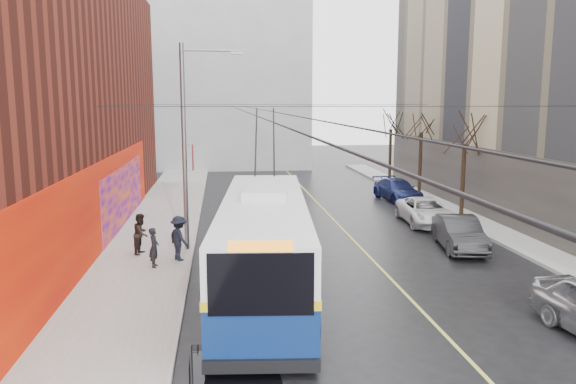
# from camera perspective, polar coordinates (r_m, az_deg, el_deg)

# --- Properties ---
(ground) EXTENTS (140.00, 140.00, 0.00)m
(ground) POSITION_cam_1_polar(r_m,az_deg,el_deg) (16.51, 10.79, -14.44)
(ground) COLOR black
(ground) RESTS_ON ground
(sidewalk_left) EXTENTS (4.00, 60.00, 0.15)m
(sidewalk_left) POSITION_cam_1_polar(r_m,az_deg,el_deg) (27.37, -13.53, -4.82)
(sidewalk_left) COLOR gray
(sidewalk_left) RESTS_ON ground
(sidewalk_right) EXTENTS (2.00, 60.00, 0.15)m
(sidewalk_right) POSITION_cam_1_polar(r_m,az_deg,el_deg) (30.46, 20.21, -3.73)
(sidewalk_right) COLOR gray
(sidewalk_right) RESTS_ON ground
(lane_line) EXTENTS (0.12, 50.00, 0.01)m
(lane_line) POSITION_cam_1_polar(r_m,az_deg,el_deg) (29.80, 5.43, -3.61)
(lane_line) COLOR #BFB74C
(lane_line) RESTS_ON ground
(building_far) EXTENTS (20.50, 12.10, 18.00)m
(building_far) POSITION_cam_1_polar(r_m,az_deg,el_deg) (59.44, -8.22, 11.42)
(building_far) COLOR gray
(building_far) RESTS_ON ground
(streetlight_pole) EXTENTS (2.65, 0.60, 9.00)m
(streetlight_pole) POSITION_cam_1_polar(r_m,az_deg,el_deg) (24.49, -10.13, 4.99)
(streetlight_pole) COLOR slate
(streetlight_pole) RESTS_ON ground
(catenary_wires) EXTENTS (18.00, 60.00, 0.22)m
(catenary_wires) POSITION_cam_1_polar(r_m,az_deg,el_deg) (29.25, -2.55, 8.52)
(catenary_wires) COLOR black
(tree_near) EXTENTS (3.20, 3.20, 6.40)m
(tree_near) POSITION_cam_1_polar(r_m,az_deg,el_deg) (33.39, 17.56, 6.00)
(tree_near) COLOR black
(tree_near) RESTS_ON ground
(tree_mid) EXTENTS (3.20, 3.20, 6.68)m
(tree_mid) POSITION_cam_1_polar(r_m,az_deg,el_deg) (39.86, 13.43, 7.02)
(tree_mid) COLOR black
(tree_mid) RESTS_ON ground
(tree_far) EXTENTS (3.20, 3.20, 6.57)m
(tree_far) POSITION_cam_1_polar(r_m,az_deg,el_deg) (46.49, 10.43, 7.25)
(tree_far) COLOR black
(tree_far) RESTS_ON ground
(puddle) EXTENTS (2.24, 2.74, 0.01)m
(puddle) POSITION_cam_1_polar(r_m,az_deg,el_deg) (14.82, -5.55, -17.18)
(puddle) COLOR black
(puddle) RESTS_ON ground
(pigeons_flying) EXTENTS (1.72, 2.01, 2.27)m
(pigeons_flying) POSITION_cam_1_polar(r_m,az_deg,el_deg) (25.26, -0.60, 10.98)
(pigeons_flying) COLOR slate
(trolleybus) EXTENTS (3.99, 13.44, 6.29)m
(trolleybus) POSITION_cam_1_polar(r_m,az_deg,el_deg) (19.60, -2.44, -5.08)
(trolleybus) COLOR navy
(trolleybus) RESTS_ON ground
(parked_car_b) EXTENTS (2.27, 4.71, 1.49)m
(parked_car_b) POSITION_cam_1_polar(r_m,az_deg,el_deg) (26.32, 17.01, -4.04)
(parked_car_b) COLOR #262628
(parked_car_b) RESTS_ON ground
(parked_car_c) EXTENTS (2.61, 5.13, 1.39)m
(parked_car_c) POSITION_cam_1_polar(r_m,az_deg,el_deg) (31.34, 13.80, -1.91)
(parked_car_c) COLOR silver
(parked_car_c) RESTS_ON ground
(parked_car_d) EXTENTS (2.57, 5.10, 1.42)m
(parked_car_d) POSITION_cam_1_polar(r_m,az_deg,el_deg) (38.38, 11.05, 0.21)
(parked_car_d) COLOR navy
(parked_car_d) RESTS_ON ground
(following_car) EXTENTS (2.21, 4.31, 1.40)m
(following_car) POSITION_cam_1_polar(r_m,az_deg,el_deg) (34.52, -4.54, -0.66)
(following_car) COLOR #A6A6AA
(following_car) RESTS_ON ground
(pedestrian_a) EXTENTS (0.40, 0.59, 1.57)m
(pedestrian_a) POSITION_cam_1_polar(r_m,az_deg,el_deg) (22.65, -13.45, -5.50)
(pedestrian_a) COLOR black
(pedestrian_a) RESTS_ON sidewalk_left
(pedestrian_b) EXTENTS (0.85, 0.99, 1.75)m
(pedestrian_b) POSITION_cam_1_polar(r_m,az_deg,el_deg) (24.71, -14.69, -4.12)
(pedestrian_b) COLOR black
(pedestrian_b) RESTS_ON sidewalk_left
(pedestrian_c) EXTENTS (1.24, 1.37, 1.84)m
(pedestrian_c) POSITION_cam_1_polar(r_m,az_deg,el_deg) (23.35, -11.00, -4.63)
(pedestrian_c) COLOR black
(pedestrian_c) RESTS_ON sidewalk_left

